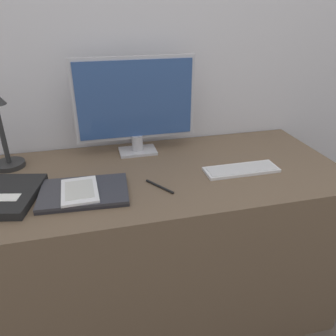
{
  "coord_description": "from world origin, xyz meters",
  "views": [
    {
      "loc": [
        -0.27,
        -0.93,
        1.36
      ],
      "look_at": [
        -0.01,
        0.12,
        0.82
      ],
      "focal_mm": 35.0,
      "sensor_mm": 36.0,
      "label": 1
    }
  ],
  "objects_px": {
    "pen": "(160,186)",
    "laptop": "(84,192)",
    "ereader": "(80,191)",
    "notebook": "(4,195)",
    "desk_lamp": "(1,128)",
    "keyboard": "(241,170)",
    "monitor": "(136,104)"
  },
  "relations": [
    {
      "from": "monitor",
      "to": "pen",
      "type": "xyz_separation_m",
      "value": [
        0.03,
        -0.34,
        -0.22
      ]
    },
    {
      "from": "pen",
      "to": "notebook",
      "type": "bearing_deg",
      "value": 174.57
    },
    {
      "from": "monitor",
      "to": "laptop",
      "type": "distance_m",
      "value": 0.46
    },
    {
      "from": "ereader",
      "to": "desk_lamp",
      "type": "bearing_deg",
      "value": 131.96
    },
    {
      "from": "desk_lamp",
      "to": "notebook",
      "type": "distance_m",
      "value": 0.31
    },
    {
      "from": "desk_lamp",
      "to": "notebook",
      "type": "relative_size",
      "value": 1.05
    },
    {
      "from": "notebook",
      "to": "desk_lamp",
      "type": "bearing_deg",
      "value": 95.98
    },
    {
      "from": "laptop",
      "to": "pen",
      "type": "xyz_separation_m",
      "value": [
        0.27,
        -0.01,
        -0.01
      ]
    },
    {
      "from": "laptop",
      "to": "ereader",
      "type": "relative_size",
      "value": 1.71
    },
    {
      "from": "desk_lamp",
      "to": "notebook",
      "type": "xyz_separation_m",
      "value": [
        0.03,
        -0.27,
        -0.15
      ]
    },
    {
      "from": "keyboard",
      "to": "notebook",
      "type": "height_order",
      "value": "notebook"
    },
    {
      "from": "keyboard",
      "to": "notebook",
      "type": "relative_size",
      "value": 0.98
    },
    {
      "from": "laptop",
      "to": "notebook",
      "type": "xyz_separation_m",
      "value": [
        -0.27,
        0.04,
        0.0
      ]
    },
    {
      "from": "notebook",
      "to": "laptop",
      "type": "bearing_deg",
      "value": -7.84
    },
    {
      "from": "keyboard",
      "to": "ereader",
      "type": "relative_size",
      "value": 1.62
    },
    {
      "from": "keyboard",
      "to": "ereader",
      "type": "xyz_separation_m",
      "value": [
        -0.63,
        -0.05,
        0.02
      ]
    },
    {
      "from": "monitor",
      "to": "laptop",
      "type": "xyz_separation_m",
      "value": [
        -0.24,
        -0.33,
        -0.21
      ]
    },
    {
      "from": "pen",
      "to": "keyboard",
      "type": "bearing_deg",
      "value": 8.13
    },
    {
      "from": "keyboard",
      "to": "laptop",
      "type": "relative_size",
      "value": 0.94
    },
    {
      "from": "laptop",
      "to": "notebook",
      "type": "distance_m",
      "value": 0.27
    },
    {
      "from": "keyboard",
      "to": "desk_lamp",
      "type": "bearing_deg",
      "value": 163.7
    },
    {
      "from": "monitor",
      "to": "pen",
      "type": "bearing_deg",
      "value": -85.49
    },
    {
      "from": "monitor",
      "to": "ereader",
      "type": "distance_m",
      "value": 0.47
    },
    {
      "from": "pen",
      "to": "laptop",
      "type": "bearing_deg",
      "value": 177.0
    },
    {
      "from": "keyboard",
      "to": "desk_lamp",
      "type": "relative_size",
      "value": 0.93
    },
    {
      "from": "laptop",
      "to": "ereader",
      "type": "distance_m",
      "value": 0.02
    },
    {
      "from": "desk_lamp",
      "to": "monitor",
      "type": "bearing_deg",
      "value": 2.31
    },
    {
      "from": "keyboard",
      "to": "ereader",
      "type": "distance_m",
      "value": 0.64
    },
    {
      "from": "laptop",
      "to": "ereader",
      "type": "bearing_deg",
      "value": -144.2
    },
    {
      "from": "keyboard",
      "to": "notebook",
      "type": "bearing_deg",
      "value": 179.92
    },
    {
      "from": "keyboard",
      "to": "ereader",
      "type": "bearing_deg",
      "value": -175.84
    },
    {
      "from": "monitor",
      "to": "desk_lamp",
      "type": "xyz_separation_m",
      "value": [
        -0.54,
        -0.02,
        -0.06
      ]
    }
  ]
}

